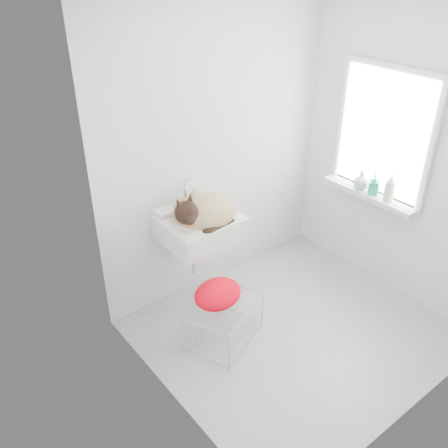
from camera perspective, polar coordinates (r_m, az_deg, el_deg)
floor at (r=4.02m, az=8.18°, el=-12.32°), size 2.20×2.00×0.02m
back_wall at (r=3.98m, az=-0.83°, el=8.93°), size 2.20×0.02×2.50m
right_wall at (r=4.13m, az=20.37°, el=7.82°), size 0.02×2.00×2.50m
left_wall at (r=2.69m, az=-6.56°, el=-2.67°), size 0.02×2.00×2.50m
window_glass at (r=4.19m, az=18.24°, el=9.96°), size 0.01×0.80×1.00m
window_frame at (r=4.18m, az=18.11°, el=9.92°), size 0.04×0.90×1.10m
windowsill at (r=4.33m, az=16.56°, el=3.34°), size 0.16×0.88×0.04m
sink at (r=3.77m, az=-2.85°, el=0.83°), size 0.59×0.51×0.23m
faucet at (r=3.84m, az=-4.47°, el=3.69°), size 0.21×0.15×0.21m
cat at (r=3.74m, az=-2.57°, el=1.32°), size 0.55×0.48×0.33m
wire_rack at (r=3.83m, az=0.04°, el=-11.49°), size 0.66×0.57×0.33m
towel at (r=3.72m, az=-0.73°, el=-8.78°), size 0.43×0.34×0.16m
bottle_a at (r=4.22m, az=18.54°, el=2.59°), size 0.11×0.11×0.20m
bottle_b at (r=4.29m, az=16.90°, el=3.37°), size 0.11×0.11×0.18m
bottle_c at (r=4.36m, az=15.57°, el=3.99°), size 0.17×0.17×0.17m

